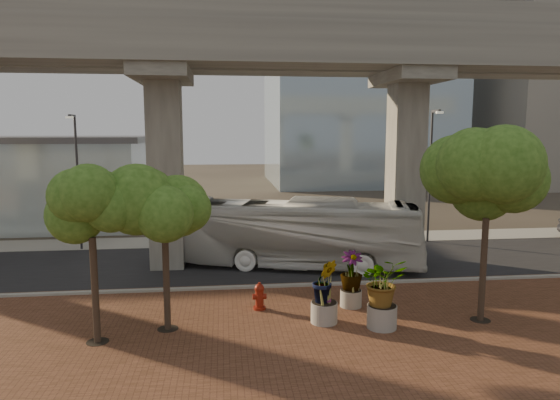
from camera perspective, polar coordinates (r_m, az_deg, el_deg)
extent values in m
plane|color=#342F26|center=(23.69, 1.63, -8.48)|extent=(160.00, 160.00, 0.00)
cube|color=brown|center=(16.27, 5.81, -16.23)|extent=(70.00, 13.00, 0.06)
cube|color=black|center=(25.59, 0.99, -7.19)|extent=(90.00, 8.00, 0.04)
cube|color=#9A978F|center=(21.77, 2.39, -9.75)|extent=(70.00, 0.25, 0.16)
cube|color=#9A978F|center=(30.89, -0.35, -4.55)|extent=(90.00, 3.00, 0.06)
cube|color=#99968B|center=(23.45, 1.59, 17.27)|extent=(72.00, 2.40, 1.80)
cube|color=#99968B|center=(26.58, 0.58, 16.15)|extent=(72.00, 2.40, 1.80)
cube|color=#99968B|center=(22.66, 2.03, 21.22)|extent=(72.00, 0.12, 1.00)
cube|color=#99968B|center=(27.89, 0.28, 18.68)|extent=(72.00, 0.12, 1.00)
cube|color=gray|center=(71.79, 29.15, 11.13)|extent=(18.00, 16.00, 24.00)
imported|color=silver|center=(24.51, 2.01, -3.88)|extent=(12.39, 5.96, 3.36)
cylinder|color=maroon|center=(19.10, -2.36, -12.20)|extent=(0.46, 0.46, 0.10)
cylinder|color=maroon|center=(18.97, -2.36, -11.14)|extent=(0.31, 0.31, 0.75)
sphere|color=maroon|center=(18.85, -2.37, -10.07)|extent=(0.36, 0.36, 0.36)
cylinder|color=maroon|center=(18.80, -2.37, -9.58)|extent=(0.10, 0.10, 0.13)
cylinder|color=maroon|center=(18.95, -2.36, -10.96)|extent=(0.52, 0.21, 0.21)
cylinder|color=gray|center=(17.64, 11.56, -12.91)|extent=(1.01, 1.01, 0.78)
imported|color=#305817|center=(17.25, 11.67, -9.08)|extent=(2.24, 2.24, 1.68)
cylinder|color=#A5A295|center=(19.47, 8.11, -11.05)|extent=(0.82, 0.82, 0.64)
imported|color=#305817|center=(19.15, 8.17, -8.02)|extent=(2.00, 2.00, 1.50)
cylinder|color=#A59E95|center=(17.82, 5.06, -12.67)|extent=(0.93, 0.93, 0.72)
imported|color=#305817|center=(17.46, 5.11, -9.18)|extent=(2.06, 2.06, 1.55)
cylinder|color=#4A362A|center=(16.80, -20.39, -9.66)|extent=(0.22, 0.22, 3.37)
cylinder|color=black|center=(17.36, -20.11, -14.96)|extent=(0.70, 0.70, 0.01)
cylinder|color=#4A362A|center=(17.18, -12.86, -8.69)|extent=(0.22, 0.22, 3.53)
cylinder|color=black|center=(17.75, -12.69, -14.15)|extent=(0.70, 0.70, 0.01)
cylinder|color=#4A362A|center=(18.87, 22.20, -7.40)|extent=(0.22, 0.22, 3.64)
cylinder|color=black|center=(19.41, 21.91, -12.59)|extent=(0.70, 0.70, 0.01)
cylinder|color=#2C2C31|center=(29.96, -22.07, 1.73)|extent=(0.13, 0.13, 7.45)
cube|color=#2C2C31|center=(29.38, -22.69, 8.87)|extent=(0.14, 0.93, 0.14)
cube|color=silver|center=(28.93, -22.94, 8.70)|extent=(0.37, 0.19, 0.11)
cylinder|color=#2C2C31|center=(31.07, 16.76, 2.48)|extent=(0.14, 0.14, 7.78)
cube|color=#2C2C31|center=(30.53, 17.41, 9.68)|extent=(0.15, 0.97, 0.15)
cube|color=silver|center=(30.08, 17.78, 9.51)|extent=(0.39, 0.19, 0.12)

